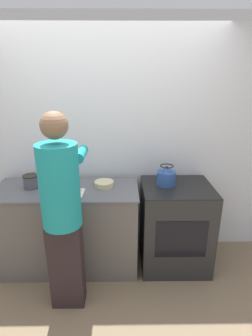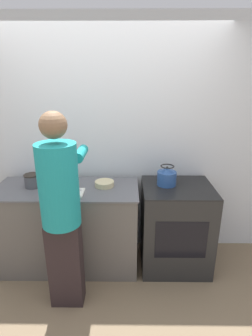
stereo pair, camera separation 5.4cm
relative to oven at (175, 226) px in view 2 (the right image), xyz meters
name	(u,v)px [view 2 (the right image)]	position (x,y,z in m)	size (l,w,h in m)	color
ground_plane	(104,282)	(-0.76, -0.31, -0.47)	(12.00, 12.00, 0.00)	#7A664C
wall_back	(106,142)	(-0.76, 0.38, 0.83)	(8.00, 0.05, 2.60)	silver
counter	(69,227)	(-1.15, -0.02, -0.01)	(1.48, 0.62, 0.92)	#5B5651
oven	(175,226)	(0.00, 0.00, 0.00)	(0.72, 0.63, 0.93)	black
person	(61,208)	(-1.07, -0.54, 0.50)	(0.36, 0.60, 1.76)	black
cutting_board	(67,193)	(-1.11, -0.15, 0.46)	(0.33, 0.20, 0.02)	silver
knife	(71,191)	(-1.07, -0.13, 0.47)	(0.20, 0.08, 0.01)	silver
kettle	(167,177)	(-0.11, 0.05, 0.55)	(0.20, 0.20, 0.21)	#284C8C
bowl_prep	(105,184)	(-0.75, 0.04, 0.48)	(0.20, 0.20, 0.05)	#C6B789
canister_jar	(32,181)	(-1.50, 0.01, 0.52)	(0.16, 0.16, 0.14)	#4C4C51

